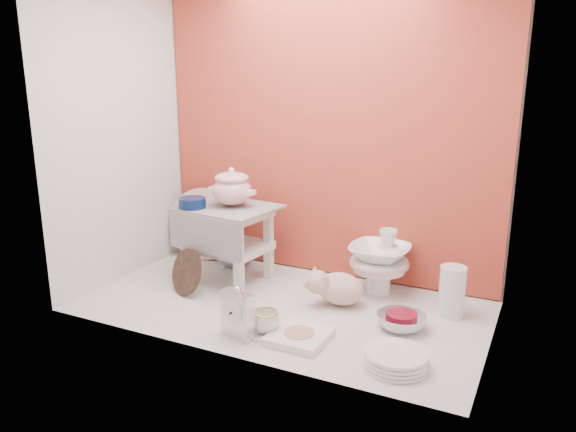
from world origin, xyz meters
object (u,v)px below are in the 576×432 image
at_px(soup_tureen, 232,187).
at_px(dinner_plate_stack, 396,359).
at_px(floral_platter, 204,224).
at_px(gold_rim_teacup, 265,321).
at_px(crystal_bowl, 401,321).
at_px(step_stool, 230,243).
at_px(plush_pig, 340,288).
at_px(mantel_clock, 238,313).
at_px(blue_white_vase, 234,245).
at_px(porcelain_tower, 379,261).

distance_m(soup_tureen, dinner_plate_stack, 1.19).
bearing_deg(floral_platter, soup_tureen, -31.84).
distance_m(gold_rim_teacup, crystal_bowl, 0.56).
height_order(step_stool, floral_platter, floral_platter).
bearing_deg(crystal_bowl, plush_pig, 160.32).
bearing_deg(dinner_plate_stack, crystal_bowl, 101.73).
relative_size(soup_tureen, dinner_plate_stack, 0.98).
bearing_deg(gold_rim_teacup, mantel_clock, -140.77).
height_order(soup_tureen, blue_white_vase, soup_tureen).
relative_size(floral_platter, dinner_plate_stack, 1.69).
bearing_deg(blue_white_vase, dinner_plate_stack, -31.49).
relative_size(soup_tureen, crystal_bowl, 1.15).
distance_m(soup_tureen, crystal_bowl, 1.04).
bearing_deg(crystal_bowl, step_stool, 169.68).
bearing_deg(soup_tureen, floral_platter, 148.16).
bearing_deg(mantel_clock, floral_platter, 146.77).
bearing_deg(gold_rim_teacup, blue_white_vase, 130.10).
xyz_separation_m(mantel_clock, gold_rim_teacup, (0.09, 0.07, -0.05)).
bearing_deg(mantel_clock, step_stool, 139.26).
bearing_deg(floral_platter, plush_pig, -16.08).
xyz_separation_m(step_stool, dinner_plate_stack, (1.00, -0.48, -0.16)).
relative_size(gold_rim_teacup, dinner_plate_stack, 0.48).
distance_m(floral_platter, porcelain_tower, 1.04).
bearing_deg(step_stool, dinner_plate_stack, -19.01).
distance_m(blue_white_vase, porcelain_tower, 0.83).
bearing_deg(gold_rim_teacup, floral_platter, 138.35).
distance_m(gold_rim_teacup, porcelain_tower, 0.69).
bearing_deg(floral_platter, blue_white_vase, -4.14).
bearing_deg(dinner_plate_stack, mantel_clock, -175.26).
relative_size(step_stool, porcelain_tower, 1.36).
height_order(floral_platter, blue_white_vase, floral_platter).
bearing_deg(crystal_bowl, porcelain_tower, 121.29).
distance_m(floral_platter, dinner_plate_stack, 1.48).
relative_size(mantel_clock, gold_rim_teacup, 1.86).
height_order(step_stool, mantel_clock, step_stool).
bearing_deg(blue_white_vase, crystal_bowl, -19.36).
height_order(step_stool, blue_white_vase, step_stool).
height_order(crystal_bowl, porcelain_tower, porcelain_tower).
xyz_separation_m(gold_rim_teacup, crystal_bowl, (0.48, 0.29, -0.02)).
bearing_deg(step_stool, soup_tureen, 54.41).
relative_size(blue_white_vase, plush_pig, 0.82).
height_order(floral_platter, crystal_bowl, floral_platter).
bearing_deg(plush_pig, dinner_plate_stack, -59.82).
bearing_deg(step_stool, floral_platter, 152.04).
distance_m(soup_tureen, mantel_clock, 0.75).
relative_size(soup_tureen, floral_platter, 0.58).
bearing_deg(mantel_clock, crystal_bowl, 47.21).
distance_m(floral_platter, mantel_clock, 1.00).
height_order(step_stool, dinner_plate_stack, step_stool).
distance_m(floral_platter, blue_white_vase, 0.22).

